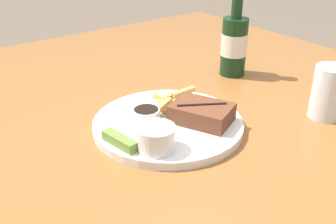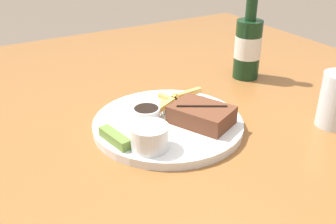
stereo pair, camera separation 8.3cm
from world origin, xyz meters
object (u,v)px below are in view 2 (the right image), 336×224
at_px(dipping_sauce_cup, 146,113).
at_px(pickle_spear, 115,138).
at_px(fork_utensil, 157,103).
at_px(beer_bottle, 248,45).
at_px(steak_portion, 202,115).
at_px(dinner_plate, 168,124).
at_px(coleslaw_cup, 150,136).

relative_size(dipping_sauce_cup, pickle_spear, 0.69).
bearing_deg(dipping_sauce_cup, fork_utensil, 135.13).
distance_m(pickle_spear, beer_bottle, 0.50).
distance_m(steak_portion, beer_bottle, 0.34).
relative_size(dinner_plate, steak_portion, 2.16).
height_order(pickle_spear, fork_utensil, pickle_spear).
bearing_deg(dipping_sauce_cup, pickle_spear, -62.07).
bearing_deg(dinner_plate, beer_bottle, 112.82).
distance_m(coleslaw_cup, pickle_spear, 0.07).
xyz_separation_m(coleslaw_cup, dipping_sauce_cup, (-0.10, 0.05, -0.01)).
relative_size(steak_portion, dipping_sauce_cup, 2.51).
height_order(coleslaw_cup, pickle_spear, coleslaw_cup).
height_order(steak_portion, dipping_sauce_cup, steak_portion).
bearing_deg(dipping_sauce_cup, steak_portion, 53.27).
bearing_deg(coleslaw_cup, pickle_spear, -136.67).
height_order(steak_portion, pickle_spear, steak_portion).
relative_size(dinner_plate, pickle_spear, 3.75).
bearing_deg(pickle_spear, coleslaw_cup, 43.33).
height_order(coleslaw_cup, fork_utensil, coleslaw_cup).
bearing_deg(dipping_sauce_cup, coleslaw_cup, -24.44).
bearing_deg(fork_utensil, coleslaw_cup, -19.98).
bearing_deg(pickle_spear, steak_portion, 84.10).
height_order(coleslaw_cup, dipping_sauce_cup, coleslaw_cup).
bearing_deg(dinner_plate, pickle_spear, -79.36).
height_order(pickle_spear, beer_bottle, beer_bottle).
bearing_deg(fork_utensil, steak_portion, 28.79).
xyz_separation_m(steak_portion, pickle_spear, (-0.02, -0.19, -0.01)).
xyz_separation_m(pickle_spear, beer_bottle, (-0.17, 0.47, 0.06)).
relative_size(coleslaw_cup, beer_bottle, 0.28).
bearing_deg(dinner_plate, fork_utensil, 166.94).
xyz_separation_m(steak_portion, fork_utensil, (-0.13, -0.04, -0.02)).
bearing_deg(dinner_plate, dipping_sauce_cup, -123.45).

